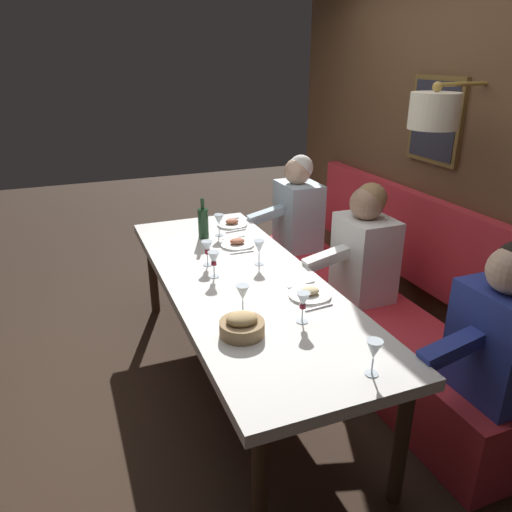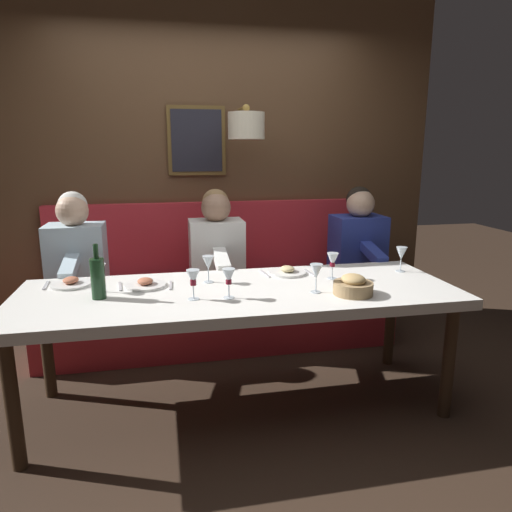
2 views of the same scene
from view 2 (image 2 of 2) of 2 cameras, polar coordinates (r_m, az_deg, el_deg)
ground_plane at (r=2.98m, az=-1.97°, el=-17.80°), size 12.00×12.00×0.00m
dining_table at (r=2.70m, az=-2.08°, el=-5.37°), size 0.90×2.51×0.74m
banquette_bench at (r=3.68m, az=-4.33°, el=-7.74°), size 0.52×2.71×0.45m
back_wall_panel at (r=4.02m, az=-5.64°, el=10.65°), size 0.59×3.91×2.90m
diner_nearest at (r=3.81m, az=12.42°, el=1.92°), size 0.60×0.40×0.79m
diner_near at (r=3.51m, az=-4.87°, el=1.24°), size 0.60×0.40×0.79m
diner_middle at (r=3.54m, az=-21.22°, el=0.50°), size 0.60×0.40×0.79m
place_setting_0 at (r=2.80m, az=-13.44°, el=-3.38°), size 0.24×0.32×0.05m
place_setting_1 at (r=2.96m, az=-21.77°, el=-3.10°), size 0.24×0.32×0.05m
place_setting_2 at (r=3.01m, az=3.89°, el=-1.91°), size 0.24×0.32×0.05m
wine_glass_0 at (r=3.18m, az=17.43°, el=0.22°), size 0.07×0.07×0.16m
wine_glass_1 at (r=2.80m, az=-5.90°, el=-0.92°), size 0.07×0.07×0.16m
wine_glass_2 at (r=2.74m, az=-18.66°, el=-1.85°), size 0.07×0.07×0.16m
wine_glass_3 at (r=2.61m, az=7.42°, el=-2.00°), size 0.07×0.07×0.16m
wine_glass_4 at (r=2.90m, az=9.40°, el=-0.56°), size 0.07×0.07×0.16m
wine_glass_5 at (r=2.50m, az=-3.38°, el=-2.64°), size 0.07×0.07×0.16m
wine_glass_6 at (r=2.49m, az=-7.74°, el=-2.77°), size 0.07×0.07×0.16m
wine_bottle at (r=2.63m, az=-18.86°, el=-2.53°), size 0.08×0.08×0.30m
bread_bowl at (r=2.63m, az=11.85°, el=-3.62°), size 0.22×0.22×0.12m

